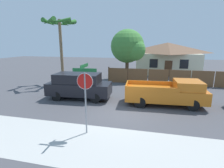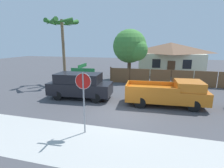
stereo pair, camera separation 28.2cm
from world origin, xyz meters
TOP-DOWN VIEW (x-y plane):
  - ground_plane at (0.00, 0.00)m, footprint 80.00×80.00m
  - sidewalk_strip at (0.00, -3.60)m, footprint 36.00×3.20m
  - wooden_fence at (3.32, 8.20)m, footprint 12.47×0.12m
  - house at (3.59, 16.47)m, footprint 8.67×7.59m
  - oak_tree at (-1.00, 9.95)m, footprint 3.89×3.70m
  - palm_tree at (-7.26, 6.34)m, footprint 3.14×3.35m
  - red_suv at (-3.61, 2.08)m, footprint 4.79×2.19m
  - orange_pickup at (2.79, 2.10)m, footprint 5.31×2.30m
  - stop_sign at (-1.15, -2.75)m, footprint 1.08×0.97m

SIDE VIEW (x-z plane):
  - ground_plane at x=0.00m, z-range 0.00..0.00m
  - sidewalk_strip at x=0.00m, z-range 0.00..0.01m
  - wooden_fence at x=3.32m, z-range -0.05..1.60m
  - orange_pickup at x=2.79m, z-range -0.01..1.71m
  - red_suv at x=-3.61m, z-range 0.06..1.98m
  - house at x=3.59m, z-range 0.07..4.28m
  - stop_sign at x=-1.15m, z-range 0.60..3.82m
  - oak_tree at x=-1.00m, z-range 0.87..6.50m
  - palm_tree at x=-7.26m, z-range 2.33..8.76m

